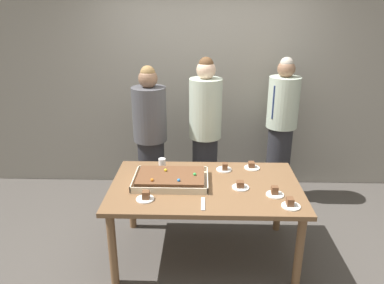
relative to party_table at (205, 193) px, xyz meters
The scene contains 15 objects.
ground_plane 0.65m from the party_table, ahead, with size 12.00×12.00×0.00m, color #4C4742.
interior_back_panel 1.81m from the party_table, 90.00° to the left, with size 8.00×0.12×3.00m, color #9E998E.
party_table is the anchor object (origin of this frame).
sheet_cake 0.33m from the party_table, behind, with size 0.67×0.45×0.10m.
plated_slice_near_left 0.58m from the party_table, 150.70° to the right, with size 0.15×0.15×0.08m.
plated_slice_near_right 0.61m from the party_table, 16.15° to the right, with size 0.15×0.15×0.08m.
plated_slice_far_left 0.60m from the party_table, 39.12° to the left, with size 0.15×0.15×0.06m.
plated_slice_far_right 0.33m from the party_table, ahead, with size 0.15×0.15×0.06m.
plated_slice_center_front 0.77m from the party_table, 27.75° to the right, with size 0.15×0.15×0.07m.
plated_slice_center_back 0.38m from the party_table, 59.42° to the left, with size 0.15×0.15×0.08m.
drink_cup_nearest 0.56m from the party_table, 140.67° to the left, with size 0.07×0.07×0.10m, color white.
cake_server_utensil 0.35m from the party_table, 93.65° to the right, with size 0.03×0.20×0.01m, color silver.
person_serving_front 1.02m from the party_table, 126.39° to the left, with size 0.36×0.36×1.66m.
person_green_shirt_behind 0.91m from the party_table, 89.77° to the left, with size 0.35×0.35×1.74m.
person_striped_tie_right 1.46m from the party_table, 52.31° to the left, with size 0.35×0.35×1.71m.
Camera 1 is at (-0.04, -2.91, 2.23)m, focal length 34.19 mm.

